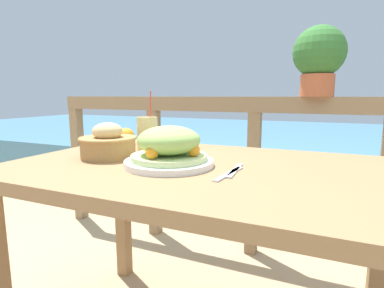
% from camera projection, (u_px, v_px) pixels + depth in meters
% --- Properties ---
extents(patio_table, '(1.30, 0.80, 0.74)m').
position_uv_depth(patio_table, '(203.00, 191.00, 1.01)').
color(patio_table, '#997047').
rests_on(patio_table, ground_plane).
extents(railing_fence, '(2.80, 0.08, 0.96)m').
position_uv_depth(railing_fence, '(254.00, 147.00, 1.77)').
color(railing_fence, '#937551').
rests_on(railing_fence, ground_plane).
extents(sea_backdrop, '(12.00, 4.00, 0.46)m').
position_uv_depth(sea_backdrop, '(290.00, 150.00, 4.11)').
color(sea_backdrop, teal).
rests_on(sea_backdrop, ground_plane).
extents(salad_plate, '(0.29, 0.29, 0.13)m').
position_uv_depth(salad_plate, '(169.00, 149.00, 0.97)').
color(salad_plate, white).
rests_on(salad_plate, patio_table).
extents(drink_glass, '(0.09, 0.09, 0.25)m').
position_uv_depth(drink_glass, '(147.00, 133.00, 1.26)').
color(drink_glass, '#DBCC7F').
rests_on(drink_glass, patio_table).
extents(bread_basket, '(0.21, 0.21, 0.13)m').
position_uv_depth(bread_basket, '(108.00, 143.00, 1.11)').
color(bread_basket, '#AD7F47').
rests_on(bread_basket, patio_table).
extents(potted_plant, '(0.27, 0.27, 0.37)m').
position_uv_depth(potted_plant, '(319.00, 57.00, 1.57)').
color(potted_plant, '#B75B38').
rests_on(potted_plant, railing_fence).
extents(fork, '(0.03, 0.18, 0.00)m').
position_uv_depth(fork, '(235.00, 170.00, 0.91)').
color(fork, silver).
rests_on(fork, patio_table).
extents(knife, '(0.04, 0.18, 0.00)m').
position_uv_depth(knife, '(229.00, 174.00, 0.87)').
color(knife, silver).
rests_on(knife, patio_table).
extents(orange_near_basket, '(0.08, 0.08, 0.08)m').
position_uv_depth(orange_near_basket, '(126.00, 136.00, 1.41)').
color(orange_near_basket, orange).
rests_on(orange_near_basket, patio_table).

